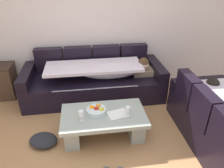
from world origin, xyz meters
TOP-DOWN VIEW (x-y plane):
  - ground_plane at (0.00, 0.00)m, footprint 14.00×14.00m
  - back_wall at (0.00, 2.15)m, footprint 9.00×0.10m
  - couch_along_wall at (0.04, 1.63)m, footprint 2.55×0.92m
  - couch_near_window at (1.66, 0.09)m, footprint 0.92×1.81m
  - coffee_table at (0.06, 0.50)m, footprint 1.20×0.68m
  - fruit_bowl at (-0.04, 0.54)m, footprint 0.28×0.28m
  - wine_glass_near_left at (-0.25, 0.38)m, footprint 0.07×0.07m
  - wine_glass_near_right at (0.38, 0.39)m, footprint 0.07×0.07m
  - open_magazine at (0.26, 0.46)m, footprint 0.32×0.27m
  - crumpled_garment at (-0.81, 0.43)m, footprint 0.49×0.44m

SIDE VIEW (x-z plane):
  - ground_plane at x=0.00m, z-range 0.00..0.00m
  - crumpled_garment at x=-0.81m, z-range 0.00..0.12m
  - coffee_table at x=0.06m, z-range 0.05..0.43m
  - couch_along_wall at x=0.04m, z-range -0.11..0.77m
  - couch_near_window at x=1.66m, z-range -0.11..0.77m
  - open_magazine at x=0.26m, z-range 0.38..0.39m
  - fruit_bowl at x=-0.04m, z-range 0.37..0.47m
  - wine_glass_near_left at x=-0.25m, z-range 0.41..0.58m
  - wine_glass_near_right at x=0.38m, z-range 0.41..0.58m
  - back_wall at x=0.00m, z-range 0.00..2.70m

